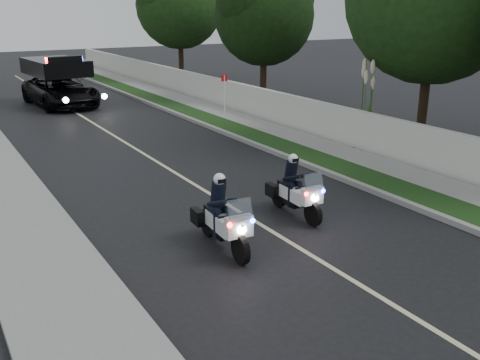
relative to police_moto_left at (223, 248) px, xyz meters
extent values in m
plane|color=black|center=(1.46, 0.90, 0.00)|extent=(120.00, 120.00, 0.00)
cube|color=gray|center=(5.56, 10.90, 0.07)|extent=(0.20, 60.00, 0.15)
cube|color=#193814|center=(6.26, 10.90, 0.08)|extent=(1.20, 60.00, 0.16)
cube|color=gray|center=(7.56, 10.90, 0.08)|extent=(1.40, 60.00, 0.16)
cube|color=beige|center=(8.56, 10.90, 0.75)|extent=(0.22, 60.00, 1.50)
cube|color=gray|center=(-2.64, 10.90, 0.07)|extent=(0.20, 60.00, 0.15)
cube|color=#BFB78C|center=(1.46, 10.90, 0.00)|extent=(0.12, 50.00, 0.01)
imported|color=black|center=(1.34, 20.40, 0.00)|extent=(3.27, 6.18, 2.90)
camera|label=1|loc=(-5.35, -9.71, 5.16)|focal=40.63mm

